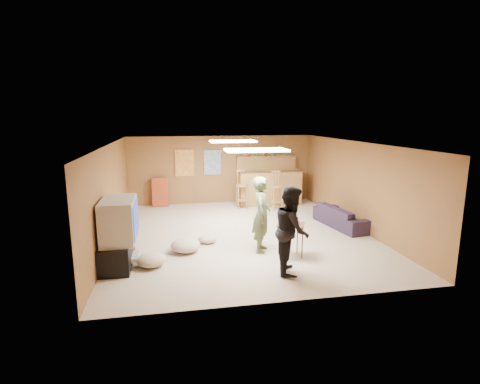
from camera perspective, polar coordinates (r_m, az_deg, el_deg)
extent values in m
plane|color=tan|center=(9.21, 0.23, -6.35)|extent=(7.00, 7.00, 0.00)
cube|color=silver|center=(8.79, 0.24, 7.43)|extent=(6.00, 7.00, 0.02)
cube|color=brown|center=(12.34, -2.85, 3.43)|extent=(6.00, 0.02, 2.20)
cube|color=brown|center=(5.64, 7.05, -6.32)|extent=(6.00, 0.02, 2.20)
cube|color=brown|center=(8.88, -19.13, -0.33)|extent=(0.02, 7.00, 2.20)
cube|color=brown|center=(9.94, 17.47, 0.98)|extent=(0.02, 7.00, 2.20)
cube|color=black|center=(7.63, -18.21, -8.78)|extent=(0.55, 1.30, 0.50)
cube|color=#B2B2B7|center=(7.64, -16.50, -9.46)|extent=(0.35, 0.50, 0.08)
cube|color=#B2B2B7|center=(7.43, -17.98, -4.06)|extent=(0.60, 1.10, 0.80)
cube|color=navy|center=(7.39, -15.60, -3.99)|extent=(0.02, 0.95, 0.65)
cube|color=olive|center=(12.20, 4.53, 0.70)|extent=(2.00, 0.60, 1.10)
cube|color=#432815|center=(11.87, 4.88, 3.08)|extent=(2.10, 0.12, 0.05)
cube|color=olive|center=(12.49, 4.05, 5.36)|extent=(2.00, 0.18, 0.05)
cube|color=olive|center=(12.55, 4.01, 4.01)|extent=(2.00, 0.14, 0.60)
cube|color=#BF3F26|center=(12.17, -8.46, 4.39)|extent=(0.60, 0.03, 0.85)
cube|color=#334C99|center=(12.24, -4.24, 4.52)|extent=(0.55, 0.03, 0.80)
cube|color=#A43B1E|center=(12.15, -12.08, -0.05)|extent=(0.50, 0.26, 0.91)
cube|color=white|center=(7.33, 2.49, 6.39)|extent=(1.20, 0.60, 0.04)
cube|color=white|center=(9.97, -1.08, 7.73)|extent=(1.20, 0.60, 0.04)
imported|color=#4E5D36|center=(7.85, 3.33, -3.43)|extent=(0.56, 0.68, 1.60)
imported|color=black|center=(6.85, 7.88, -5.74)|extent=(0.78, 0.90, 1.60)
imported|color=black|center=(10.08, 15.38, -3.62)|extent=(0.97, 1.91, 0.53)
cube|color=#432815|center=(7.73, 7.69, -7.30)|extent=(0.66, 0.60, 0.69)
cylinder|color=red|center=(7.61, 6.98, -4.44)|extent=(0.10, 0.10, 0.11)
cylinder|color=red|center=(7.56, 8.65, -4.59)|extent=(0.08, 0.08, 0.11)
cylinder|color=#181699|center=(7.77, 8.63, -4.16)|extent=(0.08, 0.08, 0.10)
ellipsoid|color=tan|center=(8.07, -8.31, -8.04)|extent=(0.81, 0.81, 0.28)
ellipsoid|color=tan|center=(8.57, -4.97, -7.12)|extent=(0.48, 0.48, 0.18)
ellipsoid|color=tan|center=(7.45, -13.34, -10.04)|extent=(0.67, 0.67, 0.25)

